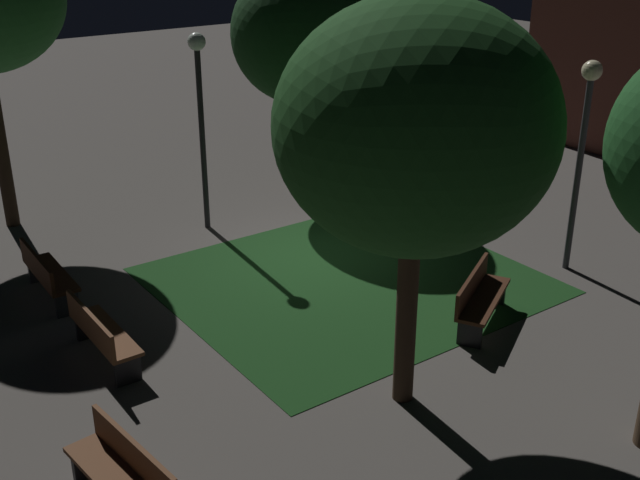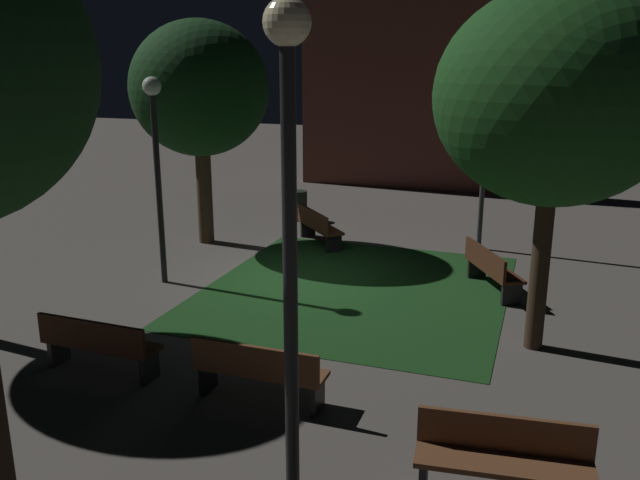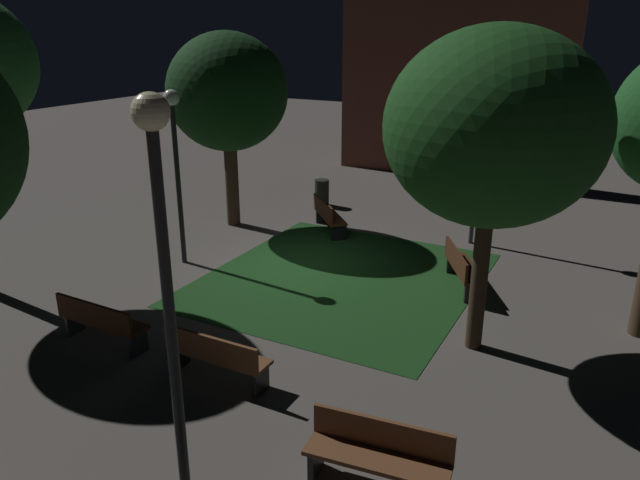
{
  "view_description": "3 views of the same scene",
  "coord_description": "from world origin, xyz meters",
  "px_view_note": "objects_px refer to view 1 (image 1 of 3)",
  "views": [
    {
      "loc": [
        11.5,
        -8.15,
        6.37
      ],
      "look_at": [
        1.23,
        -0.79,
        0.97
      ],
      "focal_mm": 43.97,
      "sensor_mm": 36.0,
      "label": 1
    },
    {
      "loc": [
        4.64,
        -12.06,
        4.46
      ],
      "look_at": [
        0.64,
        -0.63,
        1.09
      ],
      "focal_mm": 37.03,
      "sensor_mm": 36.0,
      "label": 2
    },
    {
      "loc": [
        6.65,
        -11.53,
        5.44
      ],
      "look_at": [
        0.57,
        0.03,
        0.76
      ],
      "focal_mm": 33.78,
      "sensor_mm": 36.0,
      "label": 3
    }
  ],
  "objects_px": {
    "trash_bin": "(432,167)",
    "lamp_post_plaza_west": "(584,129)",
    "bench_front_right": "(400,198)",
    "bench_lawn_edge": "(479,296)",
    "bench_path_side": "(124,474)",
    "lamp_post_path_center": "(200,97)",
    "bench_back_row": "(100,333)",
    "bench_by_lamp": "(46,274)",
    "tree_right_canopy": "(303,35)",
    "tree_back_right": "(416,128)"
  },
  "relations": [
    {
      "from": "trash_bin",
      "to": "lamp_post_plaza_west",
      "type": "bearing_deg",
      "value": -14.33
    },
    {
      "from": "bench_front_right",
      "to": "bench_lawn_edge",
      "type": "bearing_deg",
      "value": -25.18
    },
    {
      "from": "bench_front_right",
      "to": "trash_bin",
      "type": "relative_size",
      "value": 1.98
    },
    {
      "from": "bench_path_side",
      "to": "bench_lawn_edge",
      "type": "distance_m",
      "value": 6.49
    },
    {
      "from": "bench_front_right",
      "to": "lamp_post_path_center",
      "type": "height_order",
      "value": "lamp_post_path_center"
    },
    {
      "from": "bench_back_row",
      "to": "bench_lawn_edge",
      "type": "xyz_separation_m",
      "value": [
        2.48,
        5.49,
        0.0
      ]
    },
    {
      "from": "bench_by_lamp",
      "to": "lamp_post_path_center",
      "type": "distance_m",
      "value": 4.7
    },
    {
      "from": "bench_lawn_edge",
      "to": "trash_bin",
      "type": "height_order",
      "value": "bench_lawn_edge"
    },
    {
      "from": "bench_front_right",
      "to": "lamp_post_path_center",
      "type": "xyz_separation_m",
      "value": [
        -2.03,
        -3.68,
        2.35
      ]
    },
    {
      "from": "bench_back_row",
      "to": "trash_bin",
      "type": "distance_m",
      "value": 10.25
    },
    {
      "from": "bench_back_row",
      "to": "bench_lawn_edge",
      "type": "bearing_deg",
      "value": 65.71
    },
    {
      "from": "lamp_post_plaza_west",
      "to": "lamp_post_path_center",
      "type": "height_order",
      "value": "lamp_post_path_center"
    },
    {
      "from": "bench_lawn_edge",
      "to": "bench_front_right",
      "type": "bearing_deg",
      "value": 154.82
    },
    {
      "from": "bench_by_lamp",
      "to": "bench_lawn_edge",
      "type": "distance_m",
      "value": 7.43
    },
    {
      "from": "bench_lawn_edge",
      "to": "tree_right_canopy",
      "type": "relative_size",
      "value": 0.34
    },
    {
      "from": "trash_bin",
      "to": "lamp_post_path_center",
      "type": "bearing_deg",
      "value": -96.67
    },
    {
      "from": "bench_lawn_edge",
      "to": "trash_bin",
      "type": "relative_size",
      "value": 2.17
    },
    {
      "from": "bench_by_lamp",
      "to": "bench_lawn_edge",
      "type": "xyz_separation_m",
      "value": [
        5.01,
        5.49,
        0.0
      ]
    },
    {
      "from": "bench_lawn_edge",
      "to": "lamp_post_path_center",
      "type": "height_order",
      "value": "lamp_post_path_center"
    },
    {
      "from": "bench_by_lamp",
      "to": "tree_right_canopy",
      "type": "xyz_separation_m",
      "value": [
        -2.0,
        6.85,
        3.23
      ]
    },
    {
      "from": "tree_back_right",
      "to": "lamp_post_plaza_west",
      "type": "height_order",
      "value": "tree_back_right"
    },
    {
      "from": "lamp_post_plaza_west",
      "to": "lamp_post_path_center",
      "type": "distance_m",
      "value": 7.41
    },
    {
      "from": "bench_lawn_edge",
      "to": "trash_bin",
      "type": "distance_m",
      "value": 7.07
    },
    {
      "from": "bench_front_right",
      "to": "tree_right_canopy",
      "type": "height_order",
      "value": "tree_right_canopy"
    },
    {
      "from": "bench_front_right",
      "to": "bench_lawn_edge",
      "type": "height_order",
      "value": "same"
    },
    {
      "from": "bench_path_side",
      "to": "lamp_post_path_center",
      "type": "relative_size",
      "value": 0.45
    },
    {
      "from": "bench_path_side",
      "to": "lamp_post_plaza_west",
      "type": "xyz_separation_m",
      "value": [
        -1.25,
        9.4,
        2.25
      ]
    },
    {
      "from": "tree_right_canopy",
      "to": "bench_path_side",
      "type": "bearing_deg",
      "value": -45.26
    },
    {
      "from": "bench_lawn_edge",
      "to": "trash_bin",
      "type": "xyz_separation_m",
      "value": [
        -5.65,
        4.26,
        -0.07
      ]
    },
    {
      "from": "bench_back_row",
      "to": "tree_back_right",
      "type": "height_order",
      "value": "tree_back_right"
    },
    {
      "from": "bench_back_row",
      "to": "lamp_post_path_center",
      "type": "height_order",
      "value": "lamp_post_path_center"
    },
    {
      "from": "bench_back_row",
      "to": "bench_path_side",
      "type": "height_order",
      "value": "same"
    },
    {
      "from": "lamp_post_path_center",
      "to": "lamp_post_plaza_west",
      "type": "bearing_deg",
      "value": 38.34
    },
    {
      "from": "tree_right_canopy",
      "to": "lamp_post_path_center",
      "type": "relative_size",
      "value": 1.3
    },
    {
      "from": "bench_lawn_edge",
      "to": "tree_back_right",
      "type": "distance_m",
      "value": 4.29
    },
    {
      "from": "bench_front_right",
      "to": "tree_right_canopy",
      "type": "relative_size",
      "value": 0.31
    },
    {
      "from": "bench_back_row",
      "to": "tree_right_canopy",
      "type": "xyz_separation_m",
      "value": [
        -4.53,
        6.85,
        3.23
      ]
    },
    {
      "from": "bench_lawn_edge",
      "to": "lamp_post_plaza_west",
      "type": "bearing_deg",
      "value": 100.14
    },
    {
      "from": "bench_path_side",
      "to": "bench_front_right",
      "type": "relative_size",
      "value": 1.12
    },
    {
      "from": "bench_back_row",
      "to": "lamp_post_path_center",
      "type": "xyz_separation_m",
      "value": [
        -3.86,
        3.84,
        2.35
      ]
    },
    {
      "from": "trash_bin",
      "to": "bench_front_right",
      "type": "bearing_deg",
      "value": -59.05
    },
    {
      "from": "bench_by_lamp",
      "to": "bench_lawn_edge",
      "type": "relative_size",
      "value": 1.0
    },
    {
      "from": "bench_front_right",
      "to": "bench_lawn_edge",
      "type": "distance_m",
      "value": 4.76
    },
    {
      "from": "trash_bin",
      "to": "bench_lawn_edge",
      "type": "bearing_deg",
      "value": -36.99
    },
    {
      "from": "lamp_post_plaza_west",
      "to": "lamp_post_path_center",
      "type": "bearing_deg",
      "value": -141.66
    },
    {
      "from": "bench_lawn_edge",
      "to": "lamp_post_path_center",
      "type": "bearing_deg",
      "value": -165.42
    },
    {
      "from": "tree_right_canopy",
      "to": "lamp_post_path_center",
      "type": "distance_m",
      "value": 3.2
    },
    {
      "from": "bench_by_lamp",
      "to": "tree_back_right",
      "type": "height_order",
      "value": "tree_back_right"
    },
    {
      "from": "tree_back_right",
      "to": "lamp_post_path_center",
      "type": "distance_m",
      "value": 7.37
    },
    {
      "from": "bench_by_lamp",
      "to": "bench_back_row",
      "type": "xyz_separation_m",
      "value": [
        2.53,
        -0.0,
        0.0
      ]
    }
  ]
}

